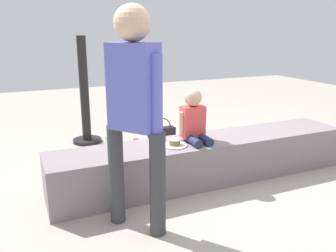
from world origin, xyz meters
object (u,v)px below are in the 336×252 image
Objects in this scene: adult_standing at (134,101)px; child_seated at (194,118)px; party_cup_red at (136,143)px; cake_plate at (175,144)px; gift_bag at (225,140)px; water_bottle_near_gift at (75,162)px; handbag_black_leather at (162,136)px; water_bottle_far_side at (108,141)px.

child_seated is at bearing 36.37° from adult_standing.
party_cup_red is at bearing 98.61° from child_seated.
party_cup_red is (0.05, 1.21, -0.37)m from cake_plate.
gift_bag reaches higher than water_bottle_near_gift.
water_bottle_near_gift is 0.52× the size of handbag_black_leather.
adult_standing reaches higher than gift_bag.
gift_bag is (1.52, 1.20, -0.81)m from adult_standing.
cake_plate reaches higher than water_bottle_far_side.
child_seated is at bearing -81.39° from party_cup_red.
child_seated is 2.29× the size of water_bottle_far_side.
child_seated reaches higher than water_bottle_near_gift.
handbag_black_leather is at bearing -11.58° from party_cup_red.
water_bottle_near_gift is at bearing 133.35° from cake_plate.
adult_standing is 4.35× the size of handbag_black_leather.
handbag_black_leather is (0.63, -0.17, 0.03)m from water_bottle_far_side.
water_bottle_near_gift is 0.90m from party_cup_red.
water_bottle_far_side reaches higher than water_bottle_near_gift.
handbag_black_leather is at bearing 146.74° from gift_bag.
cake_plate is 0.63× the size of handbag_black_leather.
gift_bag is at bearing 38.23° from adult_standing.
gift_bag is at bearing -2.33° from water_bottle_near_gift.
water_bottle_far_side is at bearing 165.05° from handbag_black_leather.
gift_bag is at bearing 39.90° from child_seated.
child_seated is 0.31× the size of adult_standing.
cake_plate is 0.80× the size of gift_bag.
gift_bag reaches higher than water_bottle_far_side.
handbag_black_leather is at bearing 17.48° from water_bottle_near_gift.
cake_plate is (-0.22, -0.07, -0.19)m from child_seated.
child_seated is 2.16× the size of cake_plate.
water_bottle_far_side is (-0.49, 1.25, -0.52)m from child_seated.
adult_standing reaches higher than water_bottle_near_gift.
child_seated is at bearing 17.03° from cake_plate.
water_bottle_near_gift is (-0.75, 0.79, -0.34)m from cake_plate.
gift_bag is at bearing -26.92° from party_cup_red.
gift_bag is at bearing 35.75° from cake_plate.
water_bottle_far_side is at bearing 47.37° from water_bottle_near_gift.
water_bottle_near_gift is 0.71m from water_bottle_far_side.
party_cup_red is at bearing 27.46° from water_bottle_near_gift.
gift_bag is 1.41m from water_bottle_far_side.
water_bottle_far_side is (-0.27, 1.31, -0.33)m from cake_plate.
gift_bag is (1.00, 0.72, -0.30)m from cake_plate.
adult_standing reaches higher than party_cup_red.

